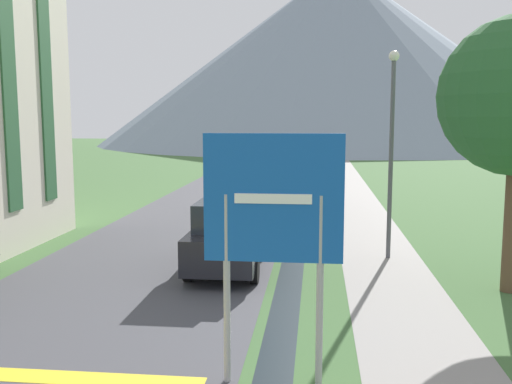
% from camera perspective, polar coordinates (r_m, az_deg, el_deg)
% --- Properties ---
extents(ground_plane, '(160.00, 160.00, 0.00)m').
position_cam_1_polar(ground_plane, '(23.33, 1.61, -2.08)').
color(ground_plane, '#3D6033').
extents(road, '(6.40, 60.00, 0.01)m').
position_cam_1_polar(road, '(33.44, -1.31, 0.82)').
color(road, '#424247').
rests_on(road, ground_plane).
extents(footpath, '(2.20, 60.00, 0.01)m').
position_cam_1_polar(footpath, '(33.21, 9.18, 0.68)').
color(footpath, gray).
rests_on(footpath, ground_plane).
extents(drainage_channel, '(0.60, 60.00, 0.00)m').
position_cam_1_polar(drainage_channel, '(33.17, 5.04, 0.74)').
color(drainage_channel, black).
rests_on(drainage_channel, ground_plane).
extents(mountain_distant, '(70.48, 70.48, 26.19)m').
position_cam_1_polar(mountain_distant, '(88.18, 8.24, 13.38)').
color(mountain_distant, gray).
rests_on(mountain_distant, ground_plane).
extents(road_sign, '(1.97, 0.11, 3.64)m').
position_cam_1_polar(road_sign, '(8.02, 1.72, -2.87)').
color(road_sign, '#9E9EA3').
rests_on(road_sign, ground_plane).
extents(parked_car_near, '(1.76, 4.31, 1.82)m').
position_cam_1_polar(parked_car_near, '(14.63, -2.67, -4.19)').
color(parked_car_near, black).
rests_on(parked_car_near, ground_plane).
extents(parked_car_far, '(1.84, 4.25, 1.82)m').
position_cam_1_polar(parked_car_far, '(23.06, 1.07, 0.10)').
color(parked_car_far, '#28663D').
rests_on(parked_car_far, ground_plane).
extents(streetlamp, '(0.28, 0.28, 5.63)m').
position_cam_1_polar(streetlamp, '(15.90, 13.40, 5.24)').
color(streetlamp, '#515156').
rests_on(streetlamp, ground_plane).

